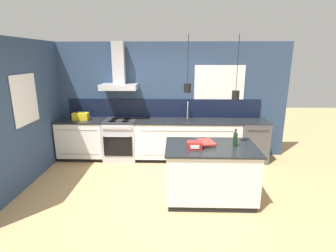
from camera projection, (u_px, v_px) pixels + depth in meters
ground_plane at (159, 196)px, 4.42m from camera, size 16.00×16.00×0.00m
wall_back at (161, 98)px, 6.00m from camera, size 5.60×2.09×2.60m
wall_left at (29, 111)px, 4.82m from camera, size 0.08×3.80×2.60m
counter_run_left at (83, 139)px, 5.98m from camera, size 1.04×0.64×0.91m
counter_run_sink at (187, 140)px, 5.92m from camera, size 2.32×0.64×1.30m
oven_range at (121, 139)px, 5.95m from camera, size 0.72×0.66×0.91m
dishwasher at (252, 141)px, 5.88m from camera, size 0.60×0.65×0.91m
kitchen_island at (210, 172)px, 4.26m from camera, size 1.45×0.95×0.91m
bottle_on_island at (235, 139)px, 4.10m from camera, size 0.07×0.07×0.29m
book_stack at (206, 143)px, 4.23m from camera, size 0.29×0.38×0.05m
red_supply_box at (195, 145)px, 4.01m from camera, size 0.23×0.16×0.12m
yellow_toolbox at (81, 116)px, 5.84m from camera, size 0.34×0.18×0.19m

